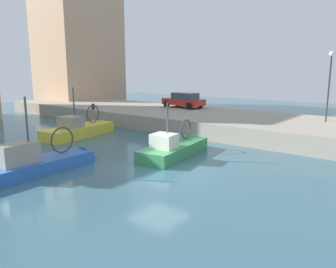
# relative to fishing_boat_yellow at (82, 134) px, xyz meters

# --- Properties ---
(water_surface) EXTENTS (80.00, 80.00, 0.00)m
(water_surface) POSITION_rel_fishing_boat_yellow_xyz_m (-2.91, -9.84, -0.12)
(water_surface) COLOR #386070
(water_surface) RESTS_ON ground
(quay_wall) EXTENTS (9.00, 56.00, 1.20)m
(quay_wall) POSITION_rel_fishing_boat_yellow_xyz_m (8.59, -9.84, 0.48)
(quay_wall) COLOR #9E9384
(quay_wall) RESTS_ON ground
(fishing_boat_yellow) EXTENTS (6.67, 2.80, 4.45)m
(fishing_boat_yellow) POSITION_rel_fishing_boat_yellow_xyz_m (0.00, 0.00, 0.00)
(fishing_boat_yellow) COLOR gold
(fishing_boat_yellow) RESTS_ON ground
(fishing_boat_green) EXTENTS (6.16, 2.55, 3.91)m
(fishing_boat_green) POSITION_rel_fishing_boat_yellow_xyz_m (-0.06, -8.83, -0.01)
(fishing_boat_green) COLOR #388951
(fishing_boat_green) RESTS_ON ground
(fishing_boat_blue) EXTENTS (6.86, 1.87, 4.33)m
(fishing_boat_blue) POSITION_rel_fishing_boat_yellow_xyz_m (-6.72, -5.65, 0.02)
(fishing_boat_blue) COLOR #2D60B7
(fishing_boat_blue) RESTS_ON ground
(parked_car_red) EXTENTS (2.17, 4.29, 1.44)m
(parked_car_red) POSITION_rel_fishing_boat_yellow_xyz_m (11.00, -1.35, 1.82)
(parked_car_red) COLOR red
(parked_car_red) RESTS_ON quay_wall
(mooring_bollard_mid) EXTENTS (0.28, 0.28, 0.55)m
(mooring_bollard_mid) POSITION_rel_fishing_boat_yellow_xyz_m (4.44, 4.16, 1.36)
(mooring_bollard_mid) COLOR #2D2D33
(mooring_bollard_mid) RESTS_ON quay_wall
(quay_streetlamp) EXTENTS (0.36, 0.36, 4.83)m
(quay_streetlamp) POSITION_rel_fishing_boat_yellow_xyz_m (10.09, -14.31, 4.34)
(quay_streetlamp) COLOR #38383D
(quay_streetlamp) RESTS_ON quay_wall
(waterfront_building_central) EXTENTS (9.61, 7.97, 15.20)m
(waterfront_building_central) POSITION_rel_fishing_boat_yellow_xyz_m (12.36, 16.49, 7.50)
(waterfront_building_central) COLOR tan
(waterfront_building_central) RESTS_ON ground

